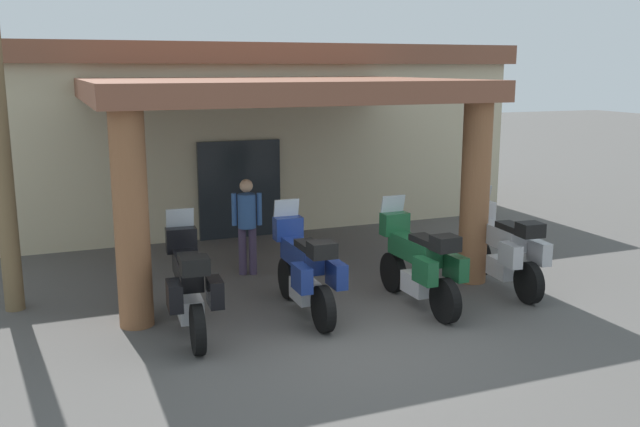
{
  "coord_description": "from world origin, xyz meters",
  "views": [
    {
      "loc": [
        -3.63,
        -8.32,
        3.63
      ],
      "look_at": [
        0.47,
        2.52,
        1.2
      ],
      "focal_mm": 39.32,
      "sensor_mm": 36.0,
      "label": 1
    }
  ],
  "objects_px": {
    "motorcycle_green": "(419,263)",
    "motorcycle_silver": "(504,248)",
    "motorcycle_blue": "(305,269)",
    "pedestrian": "(247,220)",
    "motorcycle_black": "(189,285)",
    "motel_building": "(208,129)"
  },
  "relations": [
    {
      "from": "motorcycle_blue",
      "to": "motorcycle_green",
      "type": "height_order",
      "value": "same"
    },
    {
      "from": "motorcycle_black",
      "to": "motorcycle_green",
      "type": "height_order",
      "value": "same"
    },
    {
      "from": "motel_building",
      "to": "motorcycle_blue",
      "type": "height_order",
      "value": "motel_building"
    },
    {
      "from": "motorcycle_blue",
      "to": "motorcycle_black",
      "type": "bearing_deg",
      "value": 94.92
    },
    {
      "from": "motel_building",
      "to": "motorcycle_green",
      "type": "xyz_separation_m",
      "value": [
        1.48,
        -8.28,
        -1.42
      ]
    },
    {
      "from": "motorcycle_silver",
      "to": "pedestrian",
      "type": "bearing_deg",
      "value": 61.9
    },
    {
      "from": "motorcycle_green",
      "to": "motorcycle_silver",
      "type": "height_order",
      "value": "same"
    },
    {
      "from": "pedestrian",
      "to": "motorcycle_green",
      "type": "bearing_deg",
      "value": -126.68
    },
    {
      "from": "motorcycle_blue",
      "to": "motorcycle_green",
      "type": "bearing_deg",
      "value": -99.9
    },
    {
      "from": "motorcycle_silver",
      "to": "pedestrian",
      "type": "distance_m",
      "value": 4.42
    },
    {
      "from": "motorcycle_blue",
      "to": "pedestrian",
      "type": "xyz_separation_m",
      "value": [
        -0.27,
        2.31,
        0.3
      ]
    },
    {
      "from": "motorcycle_blue",
      "to": "motorcycle_silver",
      "type": "xyz_separation_m",
      "value": [
        3.49,
        -0.01,
        0.0
      ]
    },
    {
      "from": "motel_building",
      "to": "motorcycle_green",
      "type": "distance_m",
      "value": 8.53
    },
    {
      "from": "motorcycle_silver",
      "to": "pedestrian",
      "type": "height_order",
      "value": "pedestrian"
    },
    {
      "from": "motorcycle_black",
      "to": "motorcycle_blue",
      "type": "height_order",
      "value": "same"
    },
    {
      "from": "motorcycle_black",
      "to": "motorcycle_silver",
      "type": "relative_size",
      "value": 1.0
    },
    {
      "from": "pedestrian",
      "to": "motorcycle_black",
      "type": "bearing_deg",
      "value": 164.73
    },
    {
      "from": "motorcycle_black",
      "to": "motorcycle_green",
      "type": "relative_size",
      "value": 1.0
    },
    {
      "from": "motorcycle_silver",
      "to": "motorcycle_blue",
      "type": "bearing_deg",
      "value": 93.43
    },
    {
      "from": "motorcycle_blue",
      "to": "pedestrian",
      "type": "distance_m",
      "value": 2.34
    },
    {
      "from": "motorcycle_black",
      "to": "motorcycle_blue",
      "type": "bearing_deg",
      "value": -81.65
    },
    {
      "from": "motorcycle_green",
      "to": "motorcycle_silver",
      "type": "bearing_deg",
      "value": -83.09
    }
  ]
}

